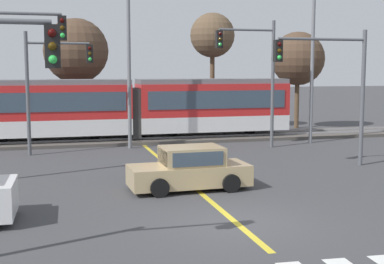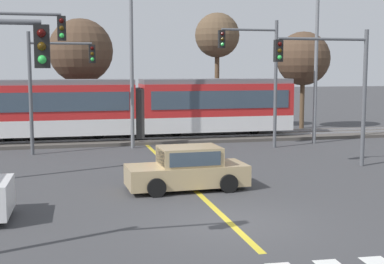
{
  "view_description": "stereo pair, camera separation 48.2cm",
  "coord_description": "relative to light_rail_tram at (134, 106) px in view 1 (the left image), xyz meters",
  "views": [
    {
      "loc": [
        -4.79,
        -13.62,
        4.25
      ],
      "look_at": [
        0.77,
        7.76,
        1.6
      ],
      "focal_mm": 50.0,
      "sensor_mm": 36.0,
      "label": 1
    },
    {
      "loc": [
        -4.32,
        -13.73,
        4.25
      ],
      "look_at": [
        0.77,
        7.76,
        1.6
      ],
      "focal_mm": 50.0,
      "sensor_mm": 36.0,
      "label": 2
    }
  ],
  "objects": [
    {
      "name": "street_lamp_east",
      "position": [
        9.8,
        -3.3,
        3.02
      ],
      "size": [
        2.07,
        0.28,
        9.01
      ],
      "color": "slate",
      "rests_on": "ground"
    },
    {
      "name": "rail_near",
      "position": [
        0.27,
        -0.71,
        -1.82
      ],
      "size": [
        120.0,
        0.08,
        0.1
      ],
      "primitive_type": "cube",
      "color": "#939399",
      "rests_on": "track_bed"
    },
    {
      "name": "ground_plane",
      "position": [
        0.27,
        -17.24,
        -2.05
      ],
      "size": [
        200.0,
        200.0,
        0.0
      ],
      "primitive_type": "plane",
      "color": "#3D3D3F"
    },
    {
      "name": "bare_tree_east",
      "position": [
        6.16,
        4.65,
        4.36
      ],
      "size": [
        3.05,
        3.05,
        8.01
      ],
      "color": "brown",
      "rests_on": "ground"
    },
    {
      "name": "traffic_light_mid_right",
      "position": [
        7.01,
        -10.3,
        1.88
      ],
      "size": [
        4.25,
        0.38,
        5.88
      ],
      "color": "#515459",
      "rests_on": "ground"
    },
    {
      "name": "traffic_light_far_left",
      "position": [
        -4.65,
        -3.82,
        1.84
      ],
      "size": [
        3.25,
        0.38,
        6.0
      ],
      "color": "#515459",
      "rests_on": "ground"
    },
    {
      "name": "rail_far",
      "position": [
        0.27,
        0.73,
        -1.82
      ],
      "size": [
        120.0,
        0.08,
        0.1
      ],
      "primitive_type": "cube",
      "color": "#939399",
      "rests_on": "track_bed"
    },
    {
      "name": "lane_centre_line",
      "position": [
        0.27,
        -10.91,
        -2.05
      ],
      "size": [
        0.2,
        17.83,
        0.01
      ],
      "primitive_type": "cube",
      "color": "gold",
      "rests_on": "ground"
    },
    {
      "name": "bare_tree_west",
      "position": [
        -3.03,
        4.14,
        3.27
      ],
      "size": [
        4.1,
        4.1,
        7.39
      ],
      "color": "brown",
      "rests_on": "ground"
    },
    {
      "name": "sedan_crossing",
      "position": [
        0.03,
        -12.98,
        -1.35
      ],
      "size": [
        4.26,
        2.04,
        1.52
      ],
      "color": "tan",
      "rests_on": "ground"
    },
    {
      "name": "light_rail_tram",
      "position": [
        0.0,
        0.0,
        0.0
      ],
      "size": [
        18.5,
        2.64,
        3.43
      ],
      "color": "silver",
      "rests_on": "track_bed"
    },
    {
      "name": "street_lamp_centre",
      "position": [
        -0.47,
        -2.76,
        2.75
      ],
      "size": [
        1.91,
        0.28,
        8.52
      ],
      "color": "slate",
      "rests_on": "ground"
    },
    {
      "name": "traffic_light_far_right",
      "position": [
        5.82,
        -4.33,
        2.3
      ],
      "size": [
        3.25,
        0.38,
        6.74
      ],
      "color": "#515459",
      "rests_on": "ground"
    },
    {
      "name": "bare_tree_far_east",
      "position": [
        12.19,
        3.88,
        2.84
      ],
      "size": [
        3.75,
        3.75,
        6.78
      ],
      "color": "brown",
      "rests_on": "ground"
    },
    {
      "name": "track_bed",
      "position": [
        0.27,
        0.01,
        -1.96
      ],
      "size": [
        120.0,
        4.0,
        0.18
      ],
      "primitive_type": "cube",
      "color": "#4C4742",
      "rests_on": "ground"
    }
  ]
}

